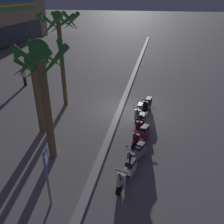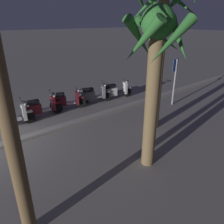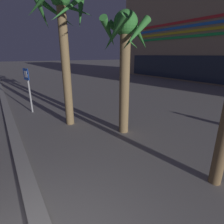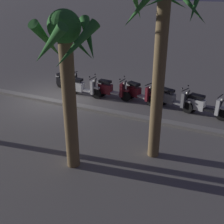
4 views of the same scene
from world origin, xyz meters
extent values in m
plane|color=gray|center=(0.00, 0.00, 0.00)|extent=(200.00, 200.00, 0.00)
cube|color=#ADA89E|center=(0.00, 0.38, 0.06)|extent=(60.00, 0.36, 0.12)
cylinder|color=black|center=(-7.60, -0.87, 0.26)|extent=(0.53, 0.23, 0.52)
cylinder|color=black|center=(-6.33, -1.21, 0.26)|extent=(0.53, 0.23, 0.52)
cube|color=black|center=(-7.01, -1.02, 0.32)|extent=(0.65, 0.42, 0.08)
cube|color=white|center=(-6.54, -1.15, 0.44)|extent=(0.74, 0.48, 0.44)
cube|color=black|center=(-6.52, -1.15, 0.79)|extent=(0.66, 0.44, 0.12)
cube|color=white|center=(-7.42, -0.91, 0.55)|extent=(0.22, 0.36, 0.66)
cube|color=white|center=(-7.60, -0.87, 0.55)|extent=(0.35, 0.24, 0.08)
cylinder|color=#333338|center=(-7.50, -0.89, 0.70)|extent=(0.29, 0.14, 0.69)
cylinder|color=black|center=(-7.42, -0.91, 1.02)|extent=(0.18, 0.55, 0.04)
sphere|color=white|center=(-7.52, -0.89, 0.88)|extent=(0.12, 0.12, 0.12)
cube|color=black|center=(-6.25, -1.23, 0.69)|extent=(0.28, 0.26, 0.16)
cylinder|color=black|center=(-6.17, -1.05, 0.26)|extent=(0.52, 0.27, 0.52)
cylinder|color=black|center=(-5.00, -1.49, 0.26)|extent=(0.52, 0.27, 0.52)
cube|color=slate|center=(-5.63, -1.25, 0.32)|extent=(0.66, 0.47, 0.08)
cube|color=slate|center=(-5.20, -1.41, 0.42)|extent=(0.75, 0.54, 0.43)
cube|color=black|center=(-5.18, -1.42, 0.77)|extent=(0.67, 0.49, 0.12)
cube|color=slate|center=(-6.00, -1.12, 0.55)|extent=(0.25, 0.37, 0.66)
cube|color=slate|center=(-6.17, -1.05, 0.55)|extent=(0.36, 0.26, 0.08)
cylinder|color=#333338|center=(-6.07, -1.09, 0.70)|extent=(0.29, 0.16, 0.69)
cylinder|color=black|center=(-6.00, -1.12, 1.02)|extent=(0.23, 0.54, 0.04)
sphere|color=white|center=(-6.09, -1.08, 0.88)|extent=(0.12, 0.12, 0.12)
cube|color=slate|center=(-4.92, -1.51, 0.67)|extent=(0.29, 0.27, 0.16)
sphere|color=black|center=(-6.06, -1.35, 1.14)|extent=(0.07, 0.07, 0.07)
sphere|color=black|center=(-5.90, -0.90, 1.14)|extent=(0.07, 0.07, 0.07)
cylinder|color=black|center=(-4.53, -1.10, 0.26)|extent=(0.52, 0.29, 0.52)
cylinder|color=black|center=(-3.34, -1.59, 0.26)|extent=(0.52, 0.29, 0.52)
cube|color=silver|center=(-3.98, -1.33, 0.32)|extent=(0.66, 0.49, 0.08)
cube|color=maroon|center=(-3.54, -1.51, 0.44)|extent=(0.75, 0.55, 0.45)
cube|color=black|center=(-3.52, -1.52, 0.81)|extent=(0.67, 0.50, 0.12)
cube|color=maroon|center=(-4.37, -1.17, 0.55)|extent=(0.26, 0.37, 0.66)
cube|color=maroon|center=(-4.53, -1.10, 0.55)|extent=(0.36, 0.27, 0.08)
cylinder|color=#333338|center=(-4.44, -1.14, 0.70)|extent=(0.29, 0.17, 0.69)
cylinder|color=black|center=(-4.37, -1.17, 1.02)|extent=(0.25, 0.53, 0.04)
sphere|color=white|center=(-4.46, -1.13, 0.88)|extent=(0.12, 0.12, 0.12)
cube|color=silver|center=(-3.26, -1.62, 0.71)|extent=(0.30, 0.28, 0.16)
cylinder|color=black|center=(-3.25, -1.17, 0.26)|extent=(0.53, 0.14, 0.52)
cylinder|color=black|center=(-1.93, -1.28, 0.26)|extent=(0.53, 0.14, 0.52)
cube|color=silver|center=(-2.64, -1.22, 0.32)|extent=(0.62, 0.33, 0.08)
cube|color=maroon|center=(-2.15, -1.26, 0.45)|extent=(0.70, 0.37, 0.46)
cube|color=black|center=(-2.13, -1.26, 0.81)|extent=(0.62, 0.35, 0.12)
cube|color=maroon|center=(-3.07, -1.19, 0.55)|extent=(0.17, 0.35, 0.66)
cube|color=maroon|center=(-3.25, -1.17, 0.55)|extent=(0.33, 0.18, 0.08)
cylinder|color=#333338|center=(-3.15, -1.18, 0.70)|extent=(0.29, 0.09, 0.69)
cylinder|color=black|center=(-3.07, -1.19, 1.02)|extent=(0.08, 0.56, 0.04)
sphere|color=white|center=(-3.17, -1.18, 0.88)|extent=(0.12, 0.12, 0.12)
cube|color=silver|center=(-1.85, -1.28, 0.71)|extent=(0.25, 0.22, 0.16)
sphere|color=black|center=(-3.07, -1.43, 1.14)|extent=(0.07, 0.07, 0.07)
sphere|color=black|center=(-3.03, -0.95, 1.14)|extent=(0.07, 0.07, 0.07)
cylinder|color=black|center=(-1.81, -0.92, 0.26)|extent=(0.53, 0.14, 0.52)
cylinder|color=black|center=(-0.47, -1.04, 0.26)|extent=(0.53, 0.14, 0.52)
cube|color=silver|center=(-1.19, -0.98, 0.32)|extent=(0.62, 0.33, 0.08)
cube|color=white|center=(-0.69, -1.02, 0.43)|extent=(0.71, 0.38, 0.44)
cube|color=black|center=(-0.67, -1.02, 0.79)|extent=(0.62, 0.35, 0.12)
cube|color=white|center=(-1.63, -0.94, 0.55)|extent=(0.17, 0.35, 0.66)
cube|color=white|center=(-1.81, -0.92, 0.55)|extent=(0.33, 0.19, 0.08)
cylinder|color=#333338|center=(-1.71, -0.93, 0.70)|extent=(0.29, 0.09, 0.69)
cylinder|color=black|center=(-1.63, -0.94, 1.02)|extent=(0.09, 0.56, 0.04)
sphere|color=white|center=(-1.73, -0.93, 0.88)|extent=(0.12, 0.12, 0.12)
cube|color=silver|center=(-0.40, -1.05, 0.69)|extent=(0.26, 0.22, 0.16)
sphere|color=black|center=(-1.63, -1.18, 1.14)|extent=(0.07, 0.07, 0.07)
sphere|color=black|center=(-1.59, -0.70, 1.14)|extent=(0.07, 0.07, 0.07)
cylinder|color=black|center=(-0.50, -1.30, 0.26)|extent=(0.53, 0.20, 0.52)
cylinder|color=black|center=(0.70, -1.53, 0.26)|extent=(0.53, 0.20, 0.52)
cube|color=silver|center=(0.05, -1.40, 0.32)|extent=(0.64, 0.39, 0.08)
cube|color=black|center=(0.48, -1.49, 0.41)|extent=(0.73, 0.44, 0.42)
cube|color=black|center=(0.50, -1.49, 0.75)|extent=(0.65, 0.41, 0.12)
cube|color=black|center=(-0.33, -1.33, 0.55)|extent=(0.20, 0.36, 0.66)
cube|color=black|center=(-0.50, -1.30, 0.55)|extent=(0.34, 0.22, 0.08)
cylinder|color=#333338|center=(-0.40, -1.32, 0.70)|extent=(0.29, 0.12, 0.69)
cylinder|color=black|center=(-0.33, -1.33, 1.02)|extent=(0.14, 0.56, 0.04)
sphere|color=white|center=(-0.42, -1.31, 0.88)|extent=(0.12, 0.12, 0.12)
cube|color=silver|center=(0.78, -1.54, 0.65)|extent=(0.27, 0.24, 0.16)
cylinder|color=olive|center=(-3.70, 4.28, 2.06)|extent=(0.39, 0.39, 4.13)
sphere|color=#337A33|center=(-3.70, 4.28, 4.13)|extent=(0.85, 0.85, 0.85)
cone|color=#337A33|center=(-3.17, 4.28, 3.72)|extent=(0.29, 1.25, 1.22)
cone|color=#337A33|center=(-3.58, 4.82, 3.74)|extent=(1.32, 0.56, 1.18)
cone|color=#337A33|center=(-4.19, 4.57, 3.77)|extent=(0.90, 1.28, 1.14)
cone|color=#337A33|center=(-4.18, 3.90, 3.82)|extent=(1.08, 1.25, 1.05)
cone|color=#337A33|center=(-3.64, 3.75, 3.72)|extent=(1.28, 0.43, 1.22)
cylinder|color=olive|center=(-5.78, 2.73, 2.60)|extent=(0.36, 0.36, 5.20)
cone|color=#337A33|center=(-5.44, 3.37, 4.66)|extent=(1.58, 1.03, 1.48)
camera|label=1|loc=(-14.56, -1.98, 7.17)|focal=38.38mm
camera|label=2|loc=(0.74, 8.01, 4.18)|focal=34.61mm
camera|label=3|loc=(1.69, 0.15, 3.06)|focal=28.14mm
camera|label=4|loc=(-7.71, 10.26, 5.05)|focal=44.23mm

